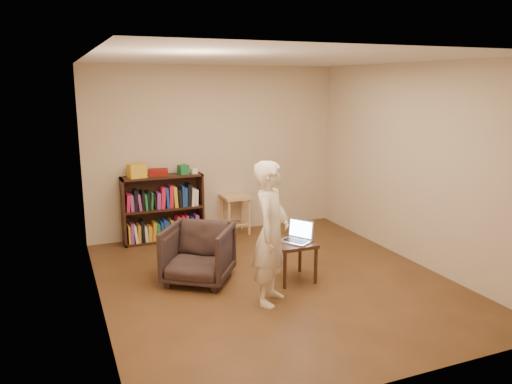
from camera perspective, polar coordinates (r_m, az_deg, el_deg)
name	(u,v)px	position (r m, az deg, el deg)	size (l,w,h in m)	color
floor	(274,281)	(6.13, 2.11, -10.11)	(4.50, 4.50, 0.00)	#432B15
ceiling	(276,59)	(5.66, 2.32, 14.96)	(4.50, 4.50, 0.00)	silver
wall_back	(215,151)	(7.83, -4.66, 4.71)	(4.00, 4.00, 0.00)	beige
wall_left	(94,189)	(5.26, -18.01, 0.31)	(4.50, 4.50, 0.00)	beige
wall_right	(415,165)	(6.82, 17.70, 3.00)	(4.50, 4.50, 0.00)	beige
bookshelf	(163,212)	(7.63, -10.57, -2.26)	(1.20, 0.30, 1.00)	black
box_yellow	(137,171)	(7.39, -13.44, 2.37)	(0.24, 0.18, 0.20)	gold
red_cloth	(158,172)	(7.50, -11.11, 2.22)	(0.28, 0.21, 0.09)	maroon
box_green	(183,169)	(7.56, -8.32, 2.57)	(0.14, 0.14, 0.14)	#1D6F37
box_white	(194,171)	(7.59, -7.10, 2.40)	(0.09, 0.09, 0.07)	white
stool	(236,203)	(7.86, -2.36, -1.22)	(0.42, 0.42, 0.61)	tan
armchair	(198,254)	(6.03, -6.61, -7.04)	(0.74, 0.76, 0.69)	#312421
side_table	(293,248)	(6.04, 4.24, -6.44)	(0.47, 0.47, 0.48)	black
laptop	(297,236)	(6.03, 4.76, -5.08)	(0.41, 0.43, 0.25)	silver
person	(271,233)	(5.32, 1.74, -4.73)	(0.57, 0.37, 1.56)	beige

